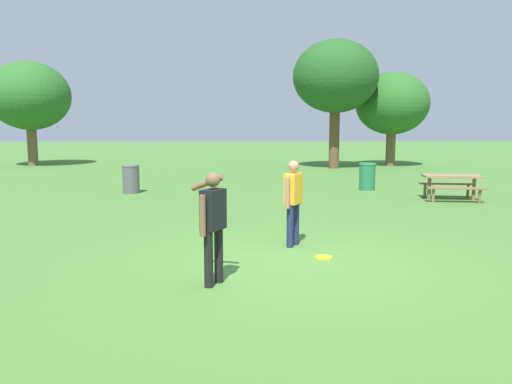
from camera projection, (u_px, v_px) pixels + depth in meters
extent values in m
plane|color=#447530|center=(298.00, 264.00, 8.37)|extent=(120.00, 120.00, 0.00)
cylinder|color=black|center=(209.00, 259.00, 7.14)|extent=(0.13, 0.13, 0.82)
cylinder|color=black|center=(219.00, 255.00, 7.36)|extent=(0.13, 0.13, 0.82)
cube|color=black|center=(213.00, 209.00, 7.16)|extent=(0.38, 0.44, 0.58)
sphere|color=brown|center=(213.00, 180.00, 7.10)|extent=(0.21, 0.21, 0.21)
cylinder|color=brown|center=(203.00, 216.00, 6.94)|extent=(0.09, 0.09, 0.58)
cylinder|color=brown|center=(208.00, 183.00, 7.47)|extent=(0.54, 0.37, 0.28)
cylinder|color=#1E234C|center=(296.00, 224.00, 9.69)|extent=(0.13, 0.13, 0.82)
cylinder|color=#1E234C|center=(290.00, 226.00, 9.46)|extent=(0.13, 0.13, 0.82)
cube|color=orange|center=(293.00, 189.00, 9.48)|extent=(0.38, 0.44, 0.58)
sphere|color=#9E7051|center=(294.00, 166.00, 9.42)|extent=(0.21, 0.21, 0.21)
cylinder|color=#9E7051|center=(299.00, 190.00, 9.71)|extent=(0.09, 0.09, 0.58)
cylinder|color=#9E7051|center=(287.00, 193.00, 9.26)|extent=(0.09, 0.09, 0.58)
cylinder|color=yellow|center=(324.00, 257.00, 8.76)|extent=(0.30, 0.30, 0.03)
cube|color=olive|center=(452.00, 176.00, 15.37)|extent=(1.79, 1.00, 0.06)
cube|color=olive|center=(457.00, 188.00, 14.84)|extent=(1.72, 0.51, 0.05)
cube|color=olive|center=(447.00, 184.00, 15.99)|extent=(1.72, 0.51, 0.05)
cylinder|color=olive|center=(429.00, 188.00, 15.50)|extent=(0.11, 0.11, 0.71)
cylinder|color=olive|center=(433.00, 196.00, 14.95)|extent=(0.09, 0.09, 0.41)
cylinder|color=olive|center=(425.00, 191.00, 16.09)|extent=(0.09, 0.09, 0.41)
cylinder|color=olive|center=(474.00, 189.00, 15.35)|extent=(0.11, 0.11, 0.71)
cylinder|color=olive|center=(480.00, 196.00, 14.80)|extent=(0.09, 0.09, 0.41)
cylinder|color=olive|center=(468.00, 191.00, 15.94)|extent=(0.09, 0.09, 0.41)
cylinder|color=#515156|center=(131.00, 180.00, 16.97)|extent=(0.56, 0.56, 0.90)
cylinder|color=slate|center=(131.00, 166.00, 16.91)|extent=(0.59, 0.59, 0.06)
cylinder|color=#237047|center=(367.00, 177.00, 17.75)|extent=(0.56, 0.56, 0.90)
cylinder|color=#2E8657|center=(368.00, 164.00, 17.69)|extent=(0.59, 0.59, 0.06)
cylinder|color=brown|center=(32.00, 142.00, 28.18)|extent=(0.54, 0.54, 2.67)
ellipsoid|color=#286023|center=(29.00, 96.00, 27.84)|extent=(4.44, 4.44, 3.77)
cylinder|color=brown|center=(334.00, 134.00, 26.43)|extent=(0.54, 0.54, 3.57)
ellipsoid|color=#21511E|center=(335.00, 76.00, 26.03)|extent=(4.43, 4.43, 3.76)
cylinder|color=brown|center=(391.00, 145.00, 28.11)|extent=(0.52, 0.52, 2.35)
ellipsoid|color=#286023|center=(392.00, 103.00, 27.80)|extent=(4.03, 4.03, 3.43)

